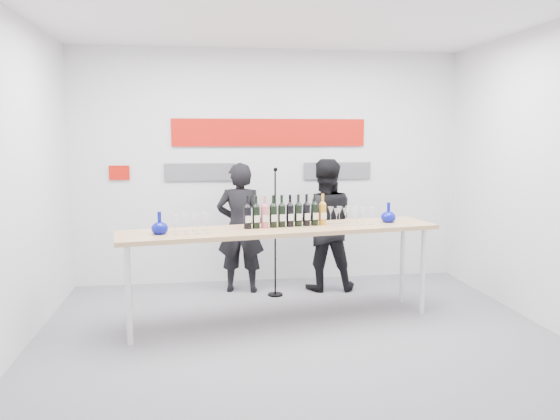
{
  "coord_description": "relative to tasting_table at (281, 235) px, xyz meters",
  "views": [
    {
      "loc": [
        -0.89,
        -5.06,
        1.91
      ],
      "look_at": [
        -0.09,
        0.45,
        1.15
      ],
      "focal_mm": 35.0,
      "sensor_mm": 36.0,
      "label": 1
    }
  ],
  "objects": [
    {
      "name": "glasses_right",
      "position": [
        0.74,
        0.11,
        0.17
      ],
      "size": [
        0.48,
        0.27,
        0.18
      ],
      "color": "silver",
      "rests_on": "tasting_table"
    },
    {
      "name": "tasting_table",
      "position": [
        0.0,
        0.0,
        0.0
      ],
      "size": [
        3.33,
        1.15,
        0.98
      ],
      "rotation": [
        0.0,
        0.0,
        0.15
      ],
      "color": "tan",
      "rests_on": "ground"
    },
    {
      "name": "presenter_left",
      "position": [
        -0.34,
        1.15,
        -0.11
      ],
      "size": [
        0.64,
        0.49,
        1.59
      ],
      "primitive_type": "imported",
      "rotation": [
        0.0,
        0.0,
        2.95
      ],
      "color": "black",
      "rests_on": "ground"
    },
    {
      "name": "glasses_left",
      "position": [
        -0.91,
        -0.14,
        0.17
      ],
      "size": [
        0.39,
        0.27,
        0.18
      ],
      "color": "silver",
      "rests_on": "tasting_table"
    },
    {
      "name": "presenter_right",
      "position": [
        0.69,
        1.1,
        -0.09
      ],
      "size": [
        0.85,
        0.69,
        1.63
      ],
      "primitive_type": "imported",
      "rotation": [
        0.0,
        0.0,
        3.05
      ],
      "color": "black",
      "rests_on": "ground"
    },
    {
      "name": "wine_bottles",
      "position": [
        0.05,
        0.06,
        0.24
      ],
      "size": [
        0.89,
        0.21,
        0.33
      ],
      "rotation": [
        0.0,
        0.0,
        0.15
      ],
      "color": "black",
      "rests_on": "tasting_table"
    },
    {
      "name": "ground",
      "position": [
        0.09,
        -0.35,
        -0.91
      ],
      "size": [
        5.0,
        5.0,
        0.0
      ],
      "primitive_type": "plane",
      "color": "slate",
      "rests_on": "ground"
    },
    {
      "name": "signage",
      "position": [
        0.03,
        1.62,
        0.9
      ],
      "size": [
        3.38,
        0.02,
        0.79
      ],
      "color": "#BA1107",
      "rests_on": "back_wall"
    },
    {
      "name": "mic_stand",
      "position": [
        0.06,
        0.9,
        -0.44
      ],
      "size": [
        0.18,
        0.18,
        1.54
      ],
      "rotation": [
        0.0,
        0.0,
        0.37
      ],
      "color": "black",
      "rests_on": "ground"
    },
    {
      "name": "back_wall",
      "position": [
        0.09,
        1.65,
        0.59
      ],
      "size": [
        5.0,
        0.04,
        3.0
      ],
      "primitive_type": "cube",
      "color": "silver",
      "rests_on": "ground"
    },
    {
      "name": "decanter_right",
      "position": [
        1.2,
        0.19,
        0.18
      ],
      "size": [
        0.16,
        0.16,
        0.21
      ],
      "primitive_type": null,
      "color": "#080F95",
      "rests_on": "tasting_table"
    },
    {
      "name": "decanter_left",
      "position": [
        -1.2,
        -0.18,
        0.18
      ],
      "size": [
        0.16,
        0.16,
        0.21
      ],
      "primitive_type": null,
      "color": "#080F95",
      "rests_on": "tasting_table"
    }
  ]
}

